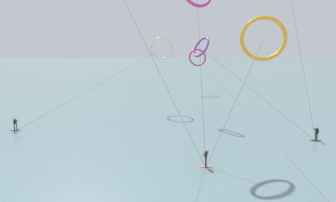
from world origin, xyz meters
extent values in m
cube|color=slate|center=(0.00, 104.30, 0.04)|extent=(400.00, 200.00, 0.08)
ellipsoid|color=black|center=(17.60, 23.60, 0.11)|extent=(1.40, 0.40, 0.06)
cylinder|color=black|center=(17.59, 23.74, 0.54)|extent=(0.12, 0.12, 0.80)
cylinder|color=black|center=(17.60, 23.46, 0.54)|extent=(0.12, 0.12, 0.80)
cube|color=black|center=(17.60, 23.60, 1.25)|extent=(0.21, 0.33, 0.62)
sphere|color=tan|center=(17.60, 23.60, 1.67)|extent=(0.22, 0.22, 0.22)
cylinder|color=black|center=(17.59, 23.94, 1.30)|extent=(0.50, 0.11, 0.39)
cylinder|color=black|center=(17.60, 23.50, 1.30)|extent=(0.50, 0.11, 0.39)
ellipsoid|color=#EA7260|center=(3.42, 17.02, 0.11)|extent=(1.40, 0.40, 0.06)
cylinder|color=black|center=(3.38, 16.88, 0.54)|extent=(0.12, 0.12, 0.80)
cylinder|color=black|center=(3.46, 17.15, 0.54)|extent=(0.12, 0.12, 0.80)
cube|color=black|center=(3.42, 17.02, 1.25)|extent=(0.28, 0.36, 0.62)
sphere|color=tan|center=(3.42, 17.02, 1.67)|extent=(0.22, 0.22, 0.22)
cylinder|color=black|center=(3.36, 16.93, 1.30)|extent=(0.51, 0.22, 0.39)
cylinder|color=black|center=(3.48, 17.35, 1.30)|extent=(0.51, 0.22, 0.39)
ellipsoid|color=navy|center=(-19.63, 29.16, 0.11)|extent=(1.40, 0.40, 0.06)
cylinder|color=#1E2823|center=(-19.74, 29.07, 0.54)|extent=(0.12, 0.12, 0.80)
cylinder|color=#1E2823|center=(-19.52, 29.25, 0.54)|extent=(0.12, 0.12, 0.80)
cube|color=#1E2823|center=(-19.63, 29.16, 1.25)|extent=(0.37, 0.36, 0.62)
sphere|color=tan|center=(-19.63, 29.16, 1.67)|extent=(0.22, 0.22, 0.22)
cylinder|color=#1E2823|center=(-19.80, 29.14, 1.30)|extent=(0.39, 0.45, 0.39)
cylinder|color=#1E2823|center=(-19.46, 29.42, 1.30)|extent=(0.39, 0.45, 0.39)
torus|color=silver|center=(-0.19, 42.36, 10.42)|extent=(3.94, 1.19, 3.87)
cylinder|color=#3F3F3F|center=(-9.91, 35.76, 5.15)|extent=(19.46, 13.23, 10.31)
torus|color=orange|center=(8.65, 18.59, 11.77)|extent=(4.31, 2.27, 4.10)
cylinder|color=#3F3F3F|center=(6.03, 17.81, 5.80)|extent=(5.26, 1.61, 11.61)
torus|color=red|center=(8.38, 58.13, 8.07)|extent=(4.16, 1.89, 3.95)
cylinder|color=#3F3F3F|center=(9.72, 32.76, 3.96)|extent=(2.70, 50.75, 7.93)
cylinder|color=#3F3F3F|center=(-1.14, 17.09, 9.48)|extent=(9.14, 0.16, 18.96)
torus|color=purple|center=(5.64, 35.56, 10.73)|extent=(3.05, 3.81, 3.06)
cylinder|color=#3F3F3F|center=(11.62, 29.58, 5.29)|extent=(11.99, 11.99, 10.60)
cylinder|color=#3F3F3F|center=(16.35, 26.91, 10.54)|extent=(2.53, 6.65, 21.09)
cylinder|color=#3F3F3F|center=(3.51, 21.86, 8.60)|extent=(0.21, 9.70, 17.22)
camera|label=1|loc=(-1.10, -7.50, 11.37)|focal=30.45mm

